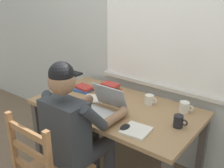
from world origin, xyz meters
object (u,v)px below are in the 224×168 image
laptop (103,107)px  coffee_mug_white (149,100)px  coffee_mug_spare (185,107)px  book_stack_side (83,88)px  desk (116,114)px  computer_mouse (125,127)px  book_stack_main (111,90)px  coffee_mug_dark (179,121)px  seated_person (76,129)px

laptop → coffee_mug_white: size_ratio=2.80×
coffee_mug_spare → book_stack_side: coffee_mug_spare is taller
laptop → coffee_mug_spare: (0.53, 0.43, -0.01)m
coffee_mug_white → coffee_mug_spare: (0.31, 0.05, 0.00)m
desk → computer_mouse: (0.30, -0.28, 0.10)m
desk → book_stack_main: (-0.19, 0.17, 0.13)m
desk → computer_mouse: bearing=-43.4°
coffee_mug_dark → book_stack_main: (-0.79, 0.18, 0.00)m
laptop → coffee_mug_spare: laptop is taller
coffee_mug_white → coffee_mug_spare: 0.31m
laptop → computer_mouse: 0.32m
coffee_mug_white → book_stack_side: (-0.70, -0.13, -0.02)m
book_stack_side → laptop: bearing=-28.9°
laptop → coffee_mug_spare: bearing=39.0°
seated_person → computer_mouse: bearing=32.7°
computer_mouse → seated_person: bearing=-147.3°
laptop → book_stack_main: laptop is taller
coffee_mug_dark → coffee_mug_spare: 0.27m
desk → computer_mouse: 0.42m
coffee_mug_white → coffee_mug_dark: bearing=-29.6°
coffee_mug_spare → seated_person: bearing=-126.9°
seated_person → book_stack_main: 0.68m
coffee_mug_spare → computer_mouse: bearing=-113.9°
laptop → coffee_mug_white: laptop is taller
laptop → coffee_mug_white: (0.22, 0.39, -0.01)m
laptop → book_stack_main: bearing=118.3°
desk → laptop: bearing=-90.7°
desk → coffee_mug_white: coffee_mug_white is taller
seated_person → book_stack_main: seated_person is taller
seated_person → coffee_mug_spare: size_ratio=10.22×
computer_mouse → coffee_mug_dark: size_ratio=0.90×
seated_person → book_stack_side: (-0.46, 0.56, 0.04)m
computer_mouse → coffee_mug_white: coffee_mug_white is taller
seated_person → coffee_mug_white: 0.73m
computer_mouse → book_stack_main: book_stack_main is taller
seated_person → laptop: seated_person is taller
book_stack_side → seated_person: bearing=-50.8°
computer_mouse → desk: bearing=136.6°
coffee_mug_white → book_stack_main: (-0.41, -0.03, 0.01)m
book_stack_main → coffee_mug_spare: bearing=6.3°
coffee_mug_white → desk: bearing=-137.1°
computer_mouse → book_stack_side: 0.85m
coffee_mug_white → coffee_mug_spare: size_ratio=0.97×
desk → laptop: 0.23m
coffee_mug_dark → book_stack_main: size_ratio=0.59×
coffee_mug_white → coffee_mug_spare: coffee_mug_spare is taller
coffee_mug_dark → laptop: bearing=-163.8°
coffee_mug_dark → coffee_mug_spare: coffee_mug_dark is taller
coffee_mug_spare → book_stack_side: (-1.01, -0.17, -0.03)m
computer_mouse → book_stack_side: (-0.77, 0.36, 0.00)m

